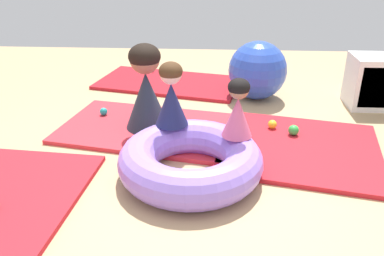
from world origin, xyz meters
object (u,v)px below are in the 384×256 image
Objects in this scene: child_in_pink at (238,109)px; inflatable_cushion at (190,160)px; play_ball_blue at (152,69)px; play_ball_teal at (104,111)px; play_ball_yellow at (272,124)px; play_ball_green at (294,130)px; adult_seated at (146,88)px; child_in_navy at (171,95)px; storage_cube at (371,82)px; exercise_ball_large at (258,70)px.

inflatable_cushion is at bearing 35.14° from child_in_pink.
play_ball_teal is (-0.27, -1.50, 0.01)m from play_ball_blue.
play_ball_yellow reaches higher than play_ball_teal.
play_ball_yellow is (0.73, 0.84, -0.07)m from inflatable_cushion.
adult_seated is at bearing 175.60° from play_ball_green.
child_in_navy is 0.94× the size of storage_cube.
child_in_pink is 5.58× the size of play_ball_yellow.
storage_cube reaches higher than inflatable_cushion.
storage_cube reaches higher than play_ball_green.
play_ball_teal is at bearing 169.18° from play_ball_green.
play_ball_teal is at bearing 132.00° from inflatable_cushion.
exercise_ball_large is (-0.25, 1.05, 0.24)m from play_ball_green.
play_ball_green is at bearing -10.82° from play_ball_teal.
storage_cube is at bearing 40.13° from inflatable_cushion.
play_ball_blue is at bearing 104.96° from inflatable_cushion.
adult_seated is 2.44m from storage_cube.
exercise_ball_large is at bearing 69.62° from inflatable_cushion.
storage_cube is (2.32, 0.75, -0.15)m from adult_seated.
play_ball_blue is 2.45m from play_ball_green.
play_ball_teal is (-0.96, 1.06, -0.07)m from inflatable_cushion.
exercise_ball_large is (-0.08, 0.92, 0.25)m from play_ball_yellow.
play_ball_yellow is at bearing 49.10° from inflatable_cushion.
inflatable_cushion is 0.56m from child_in_navy.
child_in_navy is (-0.18, 0.34, 0.40)m from inflatable_cushion.
adult_seated is (-0.81, 0.65, -0.09)m from child_in_pink.
exercise_ball_large is (1.12, 0.95, -0.10)m from adult_seated.
play_ball_green is at bearing -37.49° from play_ball_yellow.
play_ball_green is (1.59, -1.86, 0.02)m from play_ball_blue.
play_ball_yellow is 0.15× the size of storage_cube.
child_in_pink is 0.83× the size of storage_cube.
play_ball_teal is at bearing 172.53° from play_ball_yellow.
adult_seated is 1.81m from play_ball_blue.
child_in_pink reaches higher than exercise_ball_large.
exercise_ball_large is (0.65, 1.76, 0.18)m from inflatable_cushion.
play_ball_green is 0.17× the size of storage_cube.
play_ball_blue is at bearing 129.40° from play_ball_yellow.
play_ball_blue is (-1.04, 2.41, -0.45)m from child_in_pink.
play_ball_green is at bearing -137.94° from storage_cube.
storage_cube is (1.86, 1.56, 0.13)m from inflatable_cushion.
child_in_navy is 0.65× the size of adult_seated.
play_ball_teal is at bearing -23.95° from child_in_pink.
exercise_ball_large is at bearing 103.48° from play_ball_green.
play_ball_blue is 0.77× the size of play_ball_yellow.
child_in_pink is 0.90m from play_ball_yellow.
child_in_pink is at bearing -66.71° from play_ball_blue.
inflatable_cushion is 0.53m from child_in_pink.
exercise_ball_large is 1.22m from storage_cube.
storage_cube is at bearing 10.07° from play_ball_teal.
child_in_pink is 4.74× the size of play_ball_green.
play_ball_teal is at bearing -169.93° from storage_cube.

